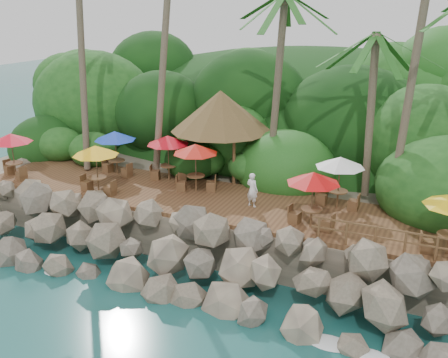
% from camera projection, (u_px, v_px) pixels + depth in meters
% --- Properties ---
extents(ground, '(140.00, 140.00, 0.00)m').
position_uv_depth(ground, '(162.00, 305.00, 20.42)').
color(ground, '#19514F').
rests_on(ground, ground).
extents(land_base, '(32.00, 25.20, 2.10)m').
position_uv_depth(land_base, '(287.00, 168.00, 33.87)').
color(land_base, gray).
rests_on(land_base, ground).
extents(jungle_hill, '(44.80, 28.00, 15.40)m').
position_uv_depth(jungle_hill, '(315.00, 154.00, 40.67)').
color(jungle_hill, '#143811').
rests_on(jungle_hill, ground).
extents(seawall, '(29.00, 4.00, 2.30)m').
position_uv_depth(seawall, '(185.00, 257.00, 21.77)').
color(seawall, gray).
rests_on(seawall, ground).
extents(terrace, '(26.00, 5.00, 0.20)m').
position_uv_depth(terrace, '(224.00, 202.00, 24.87)').
color(terrace, brown).
rests_on(terrace, land_base).
extents(jungle_foliage, '(44.00, 16.00, 12.00)m').
position_uv_depth(jungle_foliage, '(281.00, 187.00, 33.35)').
color(jungle_foliage, '#143811').
rests_on(jungle_foliage, ground).
extents(foam_line, '(25.20, 0.80, 0.06)m').
position_uv_depth(foam_line, '(166.00, 301.00, 20.67)').
color(foam_line, white).
rests_on(foam_line, ground).
extents(palapa, '(5.46, 5.46, 4.60)m').
position_uv_depth(palapa, '(221.00, 111.00, 27.81)').
color(palapa, brown).
rests_on(palapa, ground).
extents(dining_clusters, '(25.61, 5.46, 2.45)m').
position_uv_depth(dining_clusters, '(226.00, 160.00, 24.21)').
color(dining_clusters, brown).
rests_on(dining_clusters, terrace).
extents(railing, '(6.10, 0.10, 1.00)m').
position_uv_depth(railing, '(390.00, 238.00, 19.52)').
color(railing, brown).
rests_on(railing, terrace).
extents(waiter, '(0.68, 0.54, 1.64)m').
position_uv_depth(waiter, '(252.00, 190.00, 23.87)').
color(waiter, white).
rests_on(waiter, terrace).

